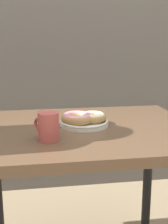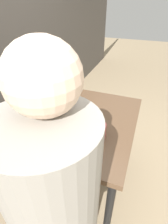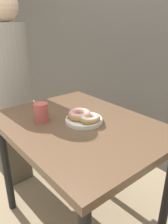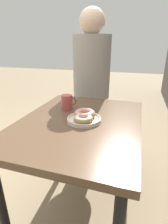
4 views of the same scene
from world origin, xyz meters
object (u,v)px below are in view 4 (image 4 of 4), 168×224
at_px(person_figure, 91,84).
at_px(donut_plate, 84,117).
at_px(dining_table, 80,134).
at_px(coffee_mug, 67,102).

bearing_deg(person_figure, donut_plate, 11.61).
relative_size(donut_plate, person_figure, 0.15).
bearing_deg(dining_table, person_figure, -170.55).
distance_m(donut_plate, coffee_mug, 0.24).
bearing_deg(donut_plate, dining_table, -97.53).
bearing_deg(person_figure, dining_table, 9.45).
xyz_separation_m(donut_plate, person_figure, (-0.73, -0.15, 0.04)).
height_order(dining_table, person_figure, person_figure).
relative_size(dining_table, coffee_mug, 9.00).
bearing_deg(person_figure, coffee_mug, -2.52).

